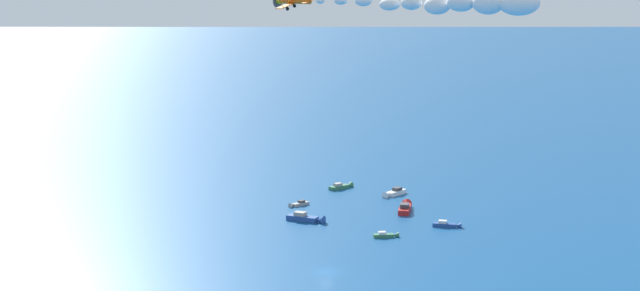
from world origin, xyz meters
name	(u,v)px	position (x,y,z in m)	size (l,w,h in m)	color
ground_plane	(326,272)	(0.00, 0.00, 0.00)	(2000.00, 2000.00, 0.00)	navy
motorboat_near_centre	(405,208)	(36.32, 29.54, 0.70)	(7.37, 8.37, 2.58)	#B21E1E
motorboat_far_port	(393,193)	(42.14, 43.08, 0.58)	(7.57, 4.42, 2.14)	white
motorboat_ahead	(387,235)	(21.26, 13.51, 0.39)	(5.14, 3.05, 1.46)	#33704C
motorboat_mid_cluster	(307,218)	(13.35, 31.70, 0.64)	(6.56, 7.89, 2.39)	#23478C
motorboat_outer_ring_a	(448,225)	(36.31, 13.94, 0.45)	(5.24, 5.02, 1.68)	#23478C
motorboat_outer_ring_c	(342,186)	(35.41, 55.31, 0.52)	(6.80, 2.98, 1.92)	#33704C
motorboat_outer_ring_f	(298,204)	(17.93, 44.67, 0.39)	(5.20, 2.33, 1.46)	#9E9993
biplane_lead	(292,0)	(-7.77, -3.09, 46.30)	(7.31, 7.13, 3.70)	orange
smoke_trail_lead	(467,3)	(4.66, -31.20, 46.32)	(17.79, 34.26, 4.10)	white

